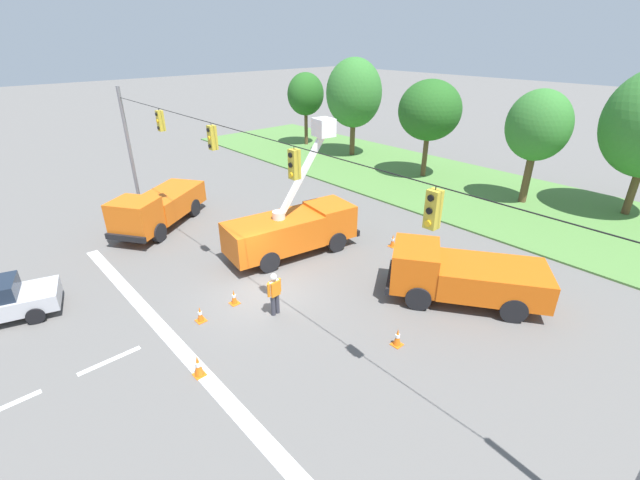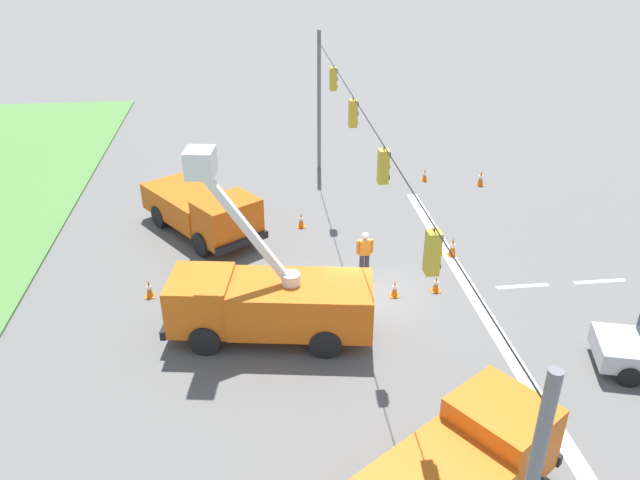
{
  "view_description": "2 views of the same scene",
  "coord_description": "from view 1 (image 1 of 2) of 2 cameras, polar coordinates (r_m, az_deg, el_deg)",
  "views": [
    {
      "loc": [
        12.85,
        -8.29,
        9.75
      ],
      "look_at": [
        -0.16,
        3.42,
        1.31
      ],
      "focal_mm": 24.0,
      "sensor_mm": 36.0,
      "label": 1
    },
    {
      "loc": [
        -18.65,
        3.56,
        12.13
      ],
      "look_at": [
        -0.32,
        1.47,
        2.53
      ],
      "focal_mm": 35.0,
      "sensor_mm": 36.0,
      "label": 2
    }
  ],
  "objects": [
    {
      "name": "signal_gantry",
      "position": [
        16.19,
        -8.83,
        6.8
      ],
      "size": [
        26.2,
        0.33,
        7.2
      ],
      "color": "slate",
      "rests_on": "ground"
    },
    {
      "name": "utility_truck_support_far",
      "position": [
        25.2,
        -20.82,
        4.1
      ],
      "size": [
        5.45,
        6.55,
        2.26
      ],
      "color": "orange",
      "rests_on": "ground"
    },
    {
      "name": "tree_west",
      "position": [
        37.98,
        4.54,
        18.92
      ],
      "size": [
        4.79,
        4.55,
        8.12
      ],
      "color": "brown",
      "rests_on": "ground"
    },
    {
      "name": "traffic_cone_lane_edge_a",
      "position": [
        21.96,
        9.68,
        -0.09
      ],
      "size": [
        0.36,
        0.36,
        0.67
      ],
      "color": "orange",
      "rests_on": "ground"
    },
    {
      "name": "lane_markings",
      "position": [
        16.36,
        -24.47,
        -13.6
      ],
      "size": [
        17.6,
        15.25,
        0.01
      ],
      "color": "silver",
      "rests_on": "ground"
    },
    {
      "name": "ground_plane",
      "position": [
        18.14,
        -7.76,
        -7.05
      ],
      "size": [
        200.0,
        200.0,
        0.0
      ],
      "primitive_type": "plane",
      "color": "#605E5B"
    },
    {
      "name": "traffic_cone_foreground_left",
      "position": [
        17.52,
        -11.4,
        -7.49
      ],
      "size": [
        0.36,
        0.36,
        0.63
      ],
      "color": "orange",
      "rests_on": "ground"
    },
    {
      "name": "utility_truck_bucket_lift",
      "position": [
        20.63,
        -3.59,
        1.72
      ],
      "size": [
        3.2,
        6.81,
        6.33
      ],
      "color": "orange",
      "rests_on": "ground"
    },
    {
      "name": "utility_truck_support_near",
      "position": [
        17.96,
        18.36,
        -4.38
      ],
      "size": [
        6.42,
        5.5,
        2.16
      ],
      "color": "#D6560F",
      "rests_on": "ground"
    },
    {
      "name": "tree_far_west",
      "position": [
        41.92,
        -1.93,
        18.84
      ],
      "size": [
        3.23,
        3.49,
        6.67
      ],
      "color": "brown",
      "rests_on": "ground"
    },
    {
      "name": "grass_verge",
      "position": [
        30.83,
        20.91,
        5.67
      ],
      "size": [
        56.0,
        12.0,
        0.1
      ],
      "primitive_type": "cube",
      "color": "#517F3D",
      "rests_on": "ground"
    },
    {
      "name": "road_worker",
      "position": [
        16.32,
        -6.1,
        -6.86
      ],
      "size": [
        0.26,
        0.65,
        1.77
      ],
      "color": "#383842",
      "rests_on": "ground"
    },
    {
      "name": "traffic_cone_near_bucket",
      "position": [
        15.34,
        10.29,
        -12.63
      ],
      "size": [
        0.36,
        0.36,
        0.68
      ],
      "color": "orange",
      "rests_on": "ground"
    },
    {
      "name": "tree_east",
      "position": [
        29.21,
        27.08,
        13.36
      ],
      "size": [
        3.75,
        3.41,
        6.97
      ],
      "color": "brown",
      "rests_on": "ground"
    },
    {
      "name": "tree_centre",
      "position": [
        32.64,
        14.42,
        16.37
      ],
      "size": [
        4.45,
        4.43,
        7.0
      ],
      "color": "brown",
      "rests_on": "ground"
    },
    {
      "name": "traffic_cone_lane_edge_b",
      "position": [
        16.84,
        -15.69,
        -9.52
      ],
      "size": [
        0.36,
        0.36,
        0.63
      ],
      "color": "orange",
      "rests_on": "ground"
    },
    {
      "name": "traffic_cone_foreground_right",
      "position": [
        14.48,
        -15.95,
        -15.79
      ],
      "size": [
        0.36,
        0.36,
        0.78
      ],
      "color": "orange",
      "rests_on": "ground"
    }
  ]
}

